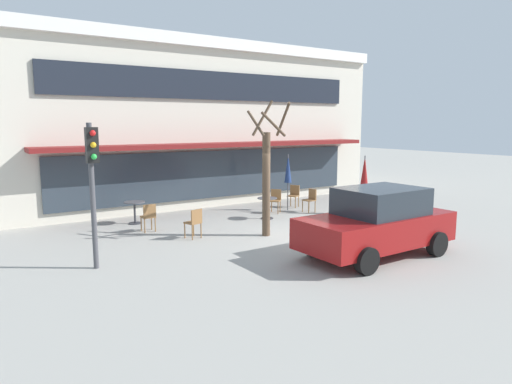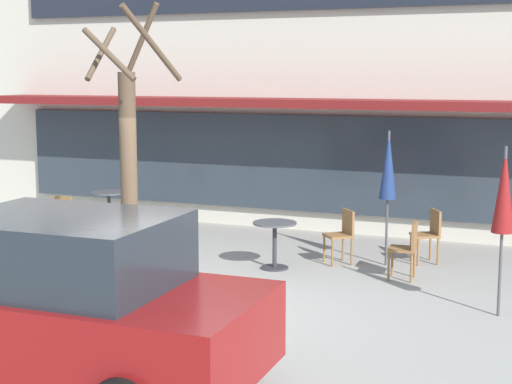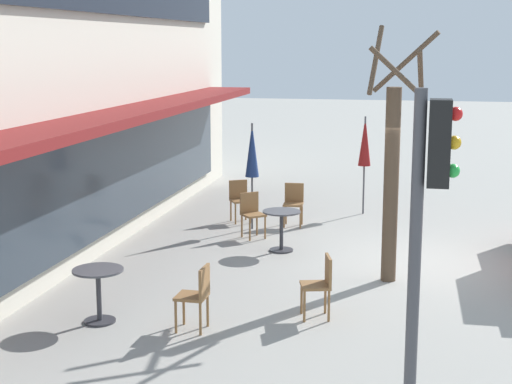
{
  "view_description": "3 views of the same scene",
  "coord_description": "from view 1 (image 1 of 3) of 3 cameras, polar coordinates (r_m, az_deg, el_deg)",
  "views": [
    {
      "loc": [
        -8.76,
        -10.34,
        3.38
      ],
      "look_at": [
        -0.34,
        2.53,
        1.06
      ],
      "focal_mm": 32.0,
      "sensor_mm": 36.0,
      "label": 1
    },
    {
      "loc": [
        4.66,
        -8.63,
        3.1
      ],
      "look_at": [
        0.17,
        2.47,
        1.29
      ],
      "focal_mm": 55.0,
      "sensor_mm": 36.0,
      "label": 2
    },
    {
      "loc": [
        -13.52,
        0.37,
        3.8
      ],
      "look_at": [
        -0.23,
        3.21,
        1.21
      ],
      "focal_mm": 55.0,
      "sensor_mm": 36.0,
      "label": 3
    }
  ],
  "objects": [
    {
      "name": "ground_plane",
      "position": [
        13.97,
        6.91,
        -5.5
      ],
      "size": [
        80.0,
        80.0,
        0.0
      ],
      "primitive_type": "plane",
      "color": "#9E9B93"
    },
    {
      "name": "building_facade",
      "position": [
        22.12,
        -9.95,
        8.42
      ],
      "size": [
        16.4,
        9.1,
        6.74
      ],
      "color": "beige",
      "rests_on": "ground"
    },
    {
      "name": "cafe_table_near_wall",
      "position": [
        16.28,
        1.41,
        -1.57
      ],
      "size": [
        0.7,
        0.7,
        0.76
      ],
      "color": "#333338",
      "rests_on": "ground"
    },
    {
      "name": "cafe_table_streetside",
      "position": [
        16.01,
        -14.93,
        -2.03
      ],
      "size": [
        0.7,
        0.7,
        0.76
      ],
      "color": "#333338",
      "rests_on": "ground"
    },
    {
      "name": "patio_umbrella_green_folded",
      "position": [
        17.79,
        4.03,
        2.89
      ],
      "size": [
        0.28,
        0.28,
        2.2
      ],
      "color": "#4C4C51",
      "rests_on": "ground"
    },
    {
      "name": "patio_umbrella_cream_folded",
      "position": [
        17.5,
        13.41,
        2.59
      ],
      "size": [
        0.28,
        0.28,
        2.2
      ],
      "color": "#4C4C51",
      "rests_on": "ground"
    },
    {
      "name": "cafe_chair_0",
      "position": [
        17.4,
        2.43,
        -0.88
      ],
      "size": [
        0.56,
        0.56,
        0.89
      ],
      "color": "olive",
      "rests_on": "ground"
    },
    {
      "name": "cafe_chair_1",
      "position": [
        18.63,
        4.75,
        -0.28
      ],
      "size": [
        0.55,
        0.55,
        0.89
      ],
      "color": "olive",
      "rests_on": "ground"
    },
    {
      "name": "cafe_chair_2",
      "position": [
        13.6,
        -7.71,
        -3.63
      ],
      "size": [
        0.49,
        0.49,
        0.89
      ],
      "color": "olive",
      "rests_on": "ground"
    },
    {
      "name": "cafe_chair_3",
      "position": [
        17.63,
        6.82,
        -0.82
      ],
      "size": [
        0.42,
        0.42,
        0.89
      ],
      "color": "olive",
      "rests_on": "ground"
    },
    {
      "name": "cafe_chair_4",
      "position": [
        14.69,
        -13.27,
        -2.87
      ],
      "size": [
        0.41,
        0.41,
        0.89
      ],
      "color": "olive",
      "rests_on": "ground"
    },
    {
      "name": "parked_sedan",
      "position": [
        12.08,
        14.92,
        -3.67
      ],
      "size": [
        4.23,
        2.07,
        1.76
      ],
      "color": "maroon",
      "rests_on": "ground"
    },
    {
      "name": "street_tree",
      "position": [
        13.64,
        1.35,
        2.04
      ],
      "size": [
        1.14,
        1.09,
        4.08
      ],
      "color": "brown",
      "rests_on": "ground"
    },
    {
      "name": "traffic_light_pole",
      "position": [
        10.99,
        -19.77,
        2.4
      ],
      "size": [
        0.26,
        0.44,
        3.4
      ],
      "color": "#47474C",
      "rests_on": "ground"
    }
  ]
}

